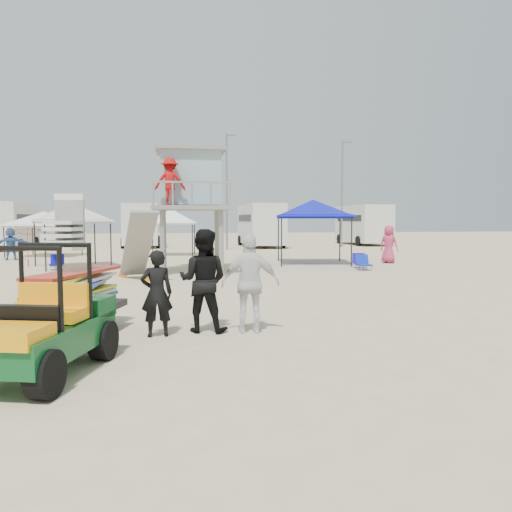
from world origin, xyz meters
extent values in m
plane|color=beige|center=(0.00, 0.00, 0.00)|extent=(140.00, 140.00, 0.00)
cube|color=#0B4B1E|center=(-3.11, -0.64, 0.50)|extent=(1.76, 2.52, 0.40)
cube|color=#FF9F0D|center=(-3.11, -0.64, 0.75)|extent=(1.19, 0.92, 0.22)
cube|color=black|center=(-3.11, 1.66, 0.48)|extent=(1.85, 2.26, 0.12)
cylinder|color=black|center=(-3.68, 1.66, 0.26)|extent=(0.35, 0.55, 0.51)
imported|color=black|center=(-1.61, 1.36, 0.78)|extent=(0.60, 0.42, 1.56)
imported|color=black|center=(-0.76, 1.61, 0.96)|extent=(1.12, 1.00, 1.92)
imported|color=white|center=(0.09, 1.36, 0.91)|extent=(1.12, 0.58, 1.83)
cylinder|color=gray|center=(-1.44, 10.96, 1.23)|extent=(0.18, 0.18, 2.46)
cube|color=gray|center=(-0.36, 12.04, 2.54)|extent=(3.04, 3.04, 0.16)
cube|color=#8CAAB5|center=(-0.36, 12.34, 3.69)|extent=(2.32, 2.04, 2.06)
imported|color=#B20F0F|center=(-1.15, 11.06, 3.48)|extent=(1.11, 0.64, 1.73)
cylinder|color=black|center=(3.98, 13.50, 1.14)|extent=(0.06, 0.06, 2.28)
pyramid|color=#0F18AB|center=(5.53, 15.05, 3.03)|extent=(3.81, 3.81, 0.80)
cube|color=#0F18AB|center=(5.53, 15.05, 2.23)|extent=(3.81, 3.81, 0.18)
cylinder|color=black|center=(-6.67, 13.95, 1.03)|extent=(0.06, 0.06, 2.07)
pyramid|color=silver|center=(-5.35, 15.27, 2.82)|extent=(3.62, 3.62, 0.80)
cube|color=silver|center=(-5.35, 15.27, 2.02)|extent=(3.62, 3.62, 0.18)
cylinder|color=black|center=(-9.55, 20.97, 0.90)|extent=(0.06, 0.06, 1.81)
pyramid|color=white|center=(-8.03, 22.48, 2.56)|extent=(3.89, 3.89, 0.80)
cube|color=white|center=(-8.03, 22.48, 1.76)|extent=(3.89, 3.89, 0.18)
cylinder|color=black|center=(-2.18, 20.52, 0.97)|extent=(0.06, 0.06, 1.95)
pyramid|color=white|center=(-0.92, 21.79, 2.70)|extent=(2.97, 2.97, 0.80)
cube|color=white|center=(-0.92, 21.79, 1.90)|extent=(2.97, 2.97, 0.18)
imported|color=red|center=(-7.37, 16.01, 0.90)|extent=(2.10, 2.14, 1.80)
imported|color=gold|center=(-6.07, 21.81, 0.83)|extent=(2.03, 2.06, 1.65)
cone|color=#F25707|center=(-2.94, 11.28, 0.25)|extent=(0.34, 0.34, 0.50)
cone|color=orange|center=(-1.92, 9.77, 0.25)|extent=(0.34, 0.34, 0.50)
cube|color=#0F0E98|center=(-5.82, 14.20, 0.22)|extent=(0.63, 0.60, 0.06)
cube|color=#0F0E98|center=(-5.82, 14.44, 0.42)|extent=(0.56, 0.28, 0.44)
cylinder|color=#B2B2B7|center=(-6.04, 14.00, 0.10)|extent=(0.03, 0.03, 0.20)
cube|color=#112DB9|center=(6.69, 11.63, 0.22)|extent=(0.56, 0.52, 0.06)
cube|color=#112DB9|center=(6.69, 11.87, 0.42)|extent=(0.55, 0.19, 0.44)
cylinder|color=#B2B2B7|center=(6.47, 11.43, 0.10)|extent=(0.03, 0.03, 0.20)
cube|color=#1B0EA2|center=(6.92, 12.58, 0.22)|extent=(0.69, 0.67, 0.06)
cube|color=#1B0EA2|center=(6.92, 12.82, 0.42)|extent=(0.56, 0.37, 0.44)
cylinder|color=#B2B2B7|center=(6.70, 12.38, 0.10)|extent=(0.03, 0.03, 0.20)
cube|color=silver|center=(-12.00, 30.00, 1.75)|extent=(2.50, 6.80, 3.00)
cube|color=black|center=(-12.00, 30.00, 2.20)|extent=(2.54, 5.44, 0.50)
cube|color=silver|center=(-3.00, 31.50, 1.75)|extent=(2.50, 6.50, 3.00)
cube|color=black|center=(-3.00, 31.50, 2.20)|extent=(2.54, 5.20, 0.50)
cylinder|color=black|center=(-4.25, 29.42, 0.40)|extent=(0.25, 0.80, 0.80)
cube|color=silver|center=(6.00, 30.00, 1.75)|extent=(2.50, 7.00, 3.00)
cube|color=black|center=(6.00, 30.00, 2.20)|extent=(2.54, 5.60, 0.50)
cylinder|color=black|center=(4.75, 27.76, 0.40)|extent=(0.25, 0.80, 0.80)
cube|color=silver|center=(15.00, 31.50, 1.75)|extent=(2.50, 6.60, 3.00)
cube|color=black|center=(15.00, 31.50, 2.20)|extent=(2.54, 5.28, 0.50)
cylinder|color=black|center=(13.75, 29.39, 0.40)|extent=(0.25, 0.80, 0.80)
cylinder|color=slate|center=(3.00, 27.00, 4.00)|extent=(0.14, 0.14, 8.00)
cylinder|color=slate|center=(12.00, 28.50, 4.00)|extent=(0.14, 0.14, 8.00)
imported|color=#C2375B|center=(9.21, 14.65, 0.91)|extent=(1.01, 1.05, 1.81)
imported|color=#34609C|center=(-9.15, 19.97, 0.84)|extent=(1.63, 0.76, 1.69)
camera|label=1|loc=(-1.52, -7.62, 2.09)|focal=35.00mm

